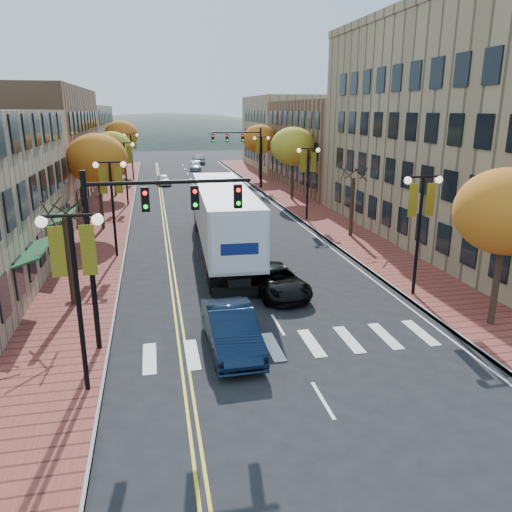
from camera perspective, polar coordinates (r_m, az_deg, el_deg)
ground at (r=18.58m, az=5.58°, el=-12.81°), size 200.00×200.00×0.00m
sidewalk_left at (r=48.94m, az=-16.22°, el=5.22°), size 4.00×85.00×0.15m
sidewalk_right at (r=50.74m, az=4.57°, el=6.20°), size 4.00×85.00×0.15m
building_left_mid at (r=52.94m, az=-25.24°, el=11.08°), size 12.00×24.00×11.00m
building_left_far at (r=77.50m, az=-21.04°, el=12.21°), size 12.00×26.00×9.50m
building_right_near at (r=39.27m, az=25.76°, el=12.60°), size 15.00×28.00×15.00m
building_right_mid at (r=62.18m, az=10.83°, el=12.43°), size 15.00×24.00×10.00m
building_right_far at (r=82.91m, az=4.97°, el=13.94°), size 15.00×20.00×11.00m
tree_left_a at (r=24.74m, az=-20.52°, el=-0.60°), size 0.28×0.28×4.20m
tree_left_b at (r=39.81m, az=-17.69°, el=10.49°), size 4.48×4.48×7.21m
tree_left_c at (r=55.73m, az=-16.09°, el=11.71°), size 4.16×4.16×6.69m
tree_left_d at (r=73.63m, az=-15.17°, el=13.21°), size 4.61×4.61×7.42m
tree_right_a at (r=22.70m, az=26.71°, el=4.54°), size 4.16×4.16×6.69m
tree_right_b at (r=36.88m, az=10.90°, el=5.52°), size 0.28×0.28×4.20m
tree_right_c at (r=51.50m, az=4.24°, el=12.39°), size 4.48×4.48×7.21m
tree_right_d at (r=67.02m, az=0.43°, el=13.23°), size 4.35×4.35×7.00m
lamp_left_a at (r=16.35m, az=-19.98°, el=-1.51°), size 1.96×0.36×6.05m
lamp_left_b at (r=31.90m, az=-16.17°, el=7.22°), size 1.96×0.36×6.05m
lamp_left_c at (r=49.73m, az=-14.74°, el=10.43°), size 1.96×0.36×6.05m
lamp_left_d at (r=67.65m, az=-14.06°, el=11.94°), size 1.96×0.36×6.05m
lamp_right_a at (r=25.26m, az=18.28°, el=4.75°), size 1.96×0.36×6.05m
lamp_right_b at (r=41.64m, az=5.97°, el=9.80°), size 1.96×0.36×6.05m
lamp_right_c at (r=58.97m, az=0.63°, el=11.82°), size 1.96×0.36×6.05m
traffic_mast_near at (r=18.90m, az=-12.89°, el=3.39°), size 6.10×0.35×7.00m
traffic_mast_far at (r=58.53m, az=-1.35°, el=12.40°), size 6.10×0.34×7.00m
semi_truck at (r=32.12m, az=-3.98°, el=4.89°), size 3.59×18.19×4.52m
navy_sedan at (r=19.56m, az=-2.83°, el=-8.38°), size 1.90×5.19×1.70m
black_suv at (r=25.33m, az=2.31°, el=-2.82°), size 2.99×5.32×1.41m
car_far_white at (r=63.60m, az=-10.54°, el=8.58°), size 1.98×3.95×1.29m
car_far_silver at (r=78.66m, az=-6.95°, el=10.19°), size 2.15×4.50×1.27m
car_far_oncoming at (r=87.91m, az=-6.60°, el=10.93°), size 1.95×4.68×1.51m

